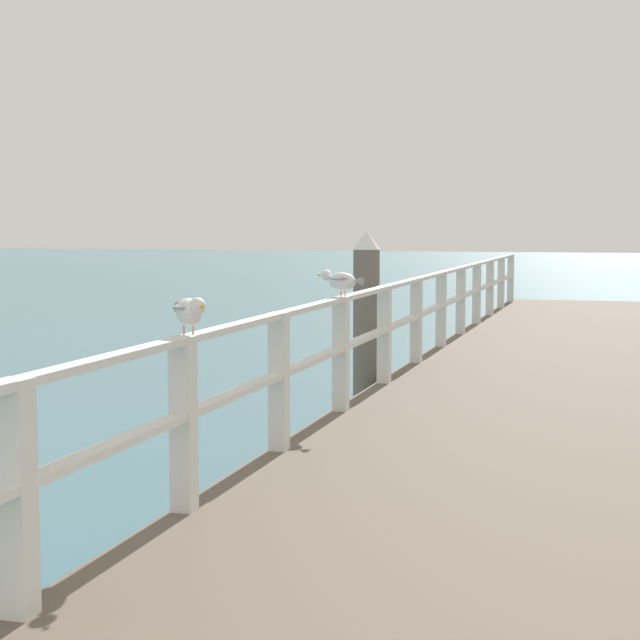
{
  "coord_description": "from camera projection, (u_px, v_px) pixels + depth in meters",
  "views": [
    {
      "loc": [
        0.91,
        0.46,
        2.09
      ],
      "look_at": [
        -2.49,
        11.98,
        0.99
      ],
      "focal_mm": 59.11,
      "sensor_mm": 36.0,
      "label": 1
    }
  ],
  "objects": [
    {
      "name": "seagull_background",
      "position": [
        341.0,
        280.0,
        8.73
      ],
      "size": [
        0.45,
        0.26,
        0.21
      ],
      "rotation": [
        0.0,
        0.0,
        1.11
      ],
      "color": "white",
      "rests_on": "pier_railing"
    },
    {
      "name": "pier_deck",
      "position": [
        534.0,
        403.0,
        10.72
      ],
      "size": [
        2.92,
        22.49,
        0.54
      ],
      "primitive_type": "cube",
      "color": "brown",
      "rests_on": "ground_plane"
    },
    {
      "name": "dock_piling_far",
      "position": [
        366.0,
        325.0,
        11.15
      ],
      "size": [
        0.29,
        0.29,
        2.02
      ],
      "color": "#6B6056",
      "rests_on": "ground_plane"
    },
    {
      "name": "pier_railing",
      "position": [
        401.0,
        316.0,
        11.03
      ],
      "size": [
        0.12,
        21.01,
        0.95
      ],
      "color": "silver",
      "rests_on": "pier_deck"
    },
    {
      "name": "seagull_foreground",
      "position": [
        189.0,
        310.0,
        5.69
      ],
      "size": [
        0.33,
        0.4,
        0.21
      ],
      "rotation": [
        0.0,
        0.0,
        3.81
      ],
      "color": "white",
      "rests_on": "pier_railing"
    }
  ]
}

